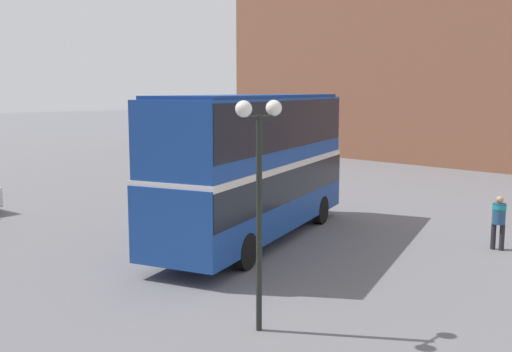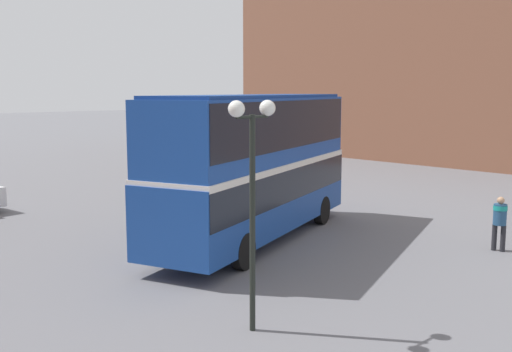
% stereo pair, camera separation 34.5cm
% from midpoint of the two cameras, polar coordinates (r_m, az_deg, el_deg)
% --- Properties ---
extents(ground_plane, '(240.00, 240.00, 0.00)m').
position_cam_midpoint_polar(ground_plane, '(20.03, -1.95, -6.12)').
color(ground_plane, slate).
extents(building_row_right, '(9.56, 38.71, 17.97)m').
position_cam_midpoint_polar(building_row_right, '(44.46, 20.18, 12.89)').
color(building_row_right, brown).
rests_on(building_row_right, ground_plane).
extents(double_decker_bus, '(10.58, 5.93, 4.80)m').
position_cam_midpoint_polar(double_decker_bus, '(19.51, -0.51, 1.69)').
color(double_decker_bus, '#194293').
rests_on(double_decker_bus, ground_plane).
extents(pedestrian_foreground, '(0.48, 0.48, 1.71)m').
position_cam_midpoint_polar(pedestrian_foreground, '(20.01, 21.66, -3.65)').
color(pedestrian_foreground, '#232328').
rests_on(pedestrian_foreground, ground_plane).
extents(street_lamp_twin_globe, '(1.17, 0.33, 4.75)m').
position_cam_midpoint_polar(street_lamp_twin_globe, '(11.93, -0.53, 1.24)').
color(street_lamp_twin_globe, black).
rests_on(street_lamp_twin_globe, ground_plane).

